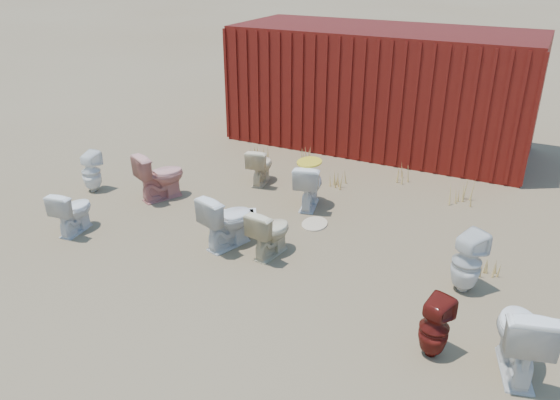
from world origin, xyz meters
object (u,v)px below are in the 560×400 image
at_px(toilet_front_maroon, 434,328).
at_px(toilet_back_e, 467,262).
at_px(toilet_front_pink, 160,176).
at_px(toilet_back_a, 91,172).
at_px(shipping_container, 381,88).
at_px(toilet_back_yellowlid, 309,185).
at_px(loose_tank, 239,222).
at_px(toilet_front_c, 228,220).
at_px(toilet_back_beige_left, 260,165).
at_px(toilet_front_a, 73,211).
at_px(toilet_front_e, 521,336).
at_px(toilet_back_beige_right, 270,232).

xyz_separation_m(toilet_front_maroon, toilet_back_e, (0.08, 1.36, 0.06)).
relative_size(toilet_front_pink, toilet_back_a, 1.15).
bearing_deg(shipping_container, toilet_back_a, -127.65).
xyz_separation_m(toilet_back_a, toilet_back_yellowlid, (3.58, 1.13, 0.03)).
bearing_deg(loose_tank, toilet_back_e, -32.69).
bearing_deg(toilet_front_c, toilet_back_beige_left, -54.60).
bearing_deg(toilet_front_a, loose_tank, -161.88).
relative_size(toilet_front_e, loose_tank, 1.72).
height_order(toilet_front_maroon, toilet_back_beige_right, toilet_back_beige_right).
bearing_deg(shipping_container, toilet_front_a, -114.94).
xyz_separation_m(toilet_front_pink, toilet_front_c, (1.85, -0.86, -0.00)).
xyz_separation_m(toilet_front_c, toilet_front_maroon, (3.09, -1.00, -0.06)).
relative_size(toilet_front_a, toilet_back_beige_left, 1.02).
relative_size(toilet_front_a, toilet_front_c, 0.84).
distance_m(toilet_back_beige_left, toilet_back_yellowlid, 1.27).
bearing_deg(toilet_back_beige_left, toilet_front_e, 136.28).
relative_size(shipping_container, toilet_front_maroon, 8.84).
height_order(toilet_front_c, toilet_back_yellowlid, toilet_front_c).
height_order(toilet_front_maroon, toilet_back_beige_left, toilet_front_maroon).
bearing_deg(toilet_back_beige_left, toilet_front_c, 97.45).
xyz_separation_m(toilet_front_e, toilet_back_beige_left, (-4.56, 3.05, -0.10)).
height_order(toilet_front_c, toilet_front_maroon, toilet_front_c).
height_order(toilet_front_pink, toilet_back_yellowlid, toilet_front_pink).
height_order(toilet_back_a, loose_tank, toilet_back_a).
bearing_deg(toilet_front_e, toilet_back_e, -75.23).
distance_m(toilet_back_beige_left, loose_tank, 1.91).
distance_m(toilet_front_c, toilet_front_e, 3.97).
relative_size(toilet_front_maroon, toilet_back_e, 0.86).
relative_size(toilet_front_c, toilet_front_maroon, 1.18).
relative_size(toilet_back_a, toilet_back_beige_left, 1.06).
bearing_deg(toilet_back_a, toilet_back_yellowlid, -165.68).
relative_size(shipping_container, toilet_back_beige_left, 9.04).
bearing_deg(toilet_back_yellowlid, loose_tank, 54.30).
distance_m(toilet_front_e, toilet_back_e, 1.41).
distance_m(toilet_back_a, toilet_back_beige_right, 3.78).
bearing_deg(toilet_back_beige_left, toilet_front_pink, 38.68).
distance_m(toilet_front_maroon, toilet_back_a, 6.38).
height_order(toilet_front_a, toilet_back_e, toilet_back_e).
bearing_deg(toilet_back_yellowlid, toilet_back_beige_left, -36.66).
height_order(toilet_front_maroon, toilet_back_yellowlid, toilet_back_yellowlid).
relative_size(toilet_back_yellowlid, loose_tank, 1.51).
xyz_separation_m(toilet_back_a, toilet_back_beige_right, (3.75, -0.52, -0.01)).
distance_m(toilet_front_pink, toilet_back_yellowlid, 2.47).
bearing_deg(toilet_front_a, toilet_back_beige_left, -126.37).
distance_m(toilet_front_maroon, toilet_back_beige_right, 2.66).
bearing_deg(toilet_front_c, shipping_container, -77.46).
bearing_deg(toilet_back_a, toilet_back_e, 175.02).
distance_m(toilet_front_maroon, toilet_back_beige_left, 4.94).
bearing_deg(toilet_back_beige_right, toilet_front_maroon, 164.45).
bearing_deg(toilet_front_a, toilet_front_e, 170.56).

